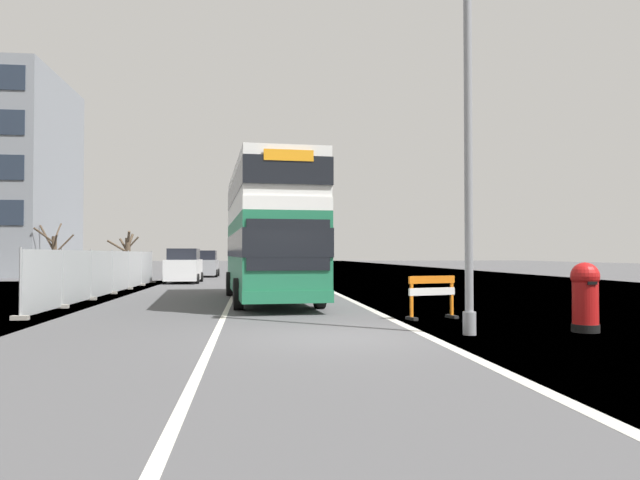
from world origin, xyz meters
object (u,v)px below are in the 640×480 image
(double_decker_bus, at_px, (268,231))
(car_oncoming_near, at_px, (184,267))
(car_receding_mid, at_px, (205,264))
(red_pillar_postbox, at_px, (585,294))
(roadworks_barrier, at_px, (432,293))
(lamppost_foreground, at_px, (468,135))

(double_decker_bus, distance_m, car_oncoming_near, 15.21)
(double_decker_bus, relative_size, car_receding_mid, 2.90)
(red_pillar_postbox, xyz_separation_m, car_oncoming_near, (-11.58, 23.95, 0.13))
(red_pillar_postbox, xyz_separation_m, roadworks_barrier, (-2.62, 2.96, -0.14))
(car_oncoming_near, distance_m, car_receding_mid, 9.49)
(lamppost_foreground, height_order, car_receding_mid, lamppost_foreground)
(lamppost_foreground, bearing_deg, car_oncoming_near, 110.11)
(red_pillar_postbox, bearing_deg, car_oncoming_near, 115.81)
(lamppost_foreground, relative_size, car_oncoming_near, 2.12)
(roadworks_barrier, xyz_separation_m, car_oncoming_near, (-8.96, 20.99, 0.27))
(lamppost_foreground, relative_size, car_receding_mid, 2.38)
(double_decker_bus, distance_m, red_pillar_postbox, 11.90)
(lamppost_foreground, relative_size, red_pillar_postbox, 5.86)
(double_decker_bus, bearing_deg, car_receding_mid, 99.99)
(roadworks_barrier, distance_m, car_receding_mid, 31.61)
(roadworks_barrier, relative_size, car_receding_mid, 0.39)
(roadworks_barrier, height_order, car_receding_mid, car_receding_mid)
(double_decker_bus, bearing_deg, car_oncoming_near, 108.27)
(double_decker_bus, distance_m, lamppost_foreground, 10.69)
(red_pillar_postbox, relative_size, roadworks_barrier, 1.06)
(car_oncoming_near, bearing_deg, roadworks_barrier, -66.87)
(red_pillar_postbox, distance_m, car_receding_mid, 35.20)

